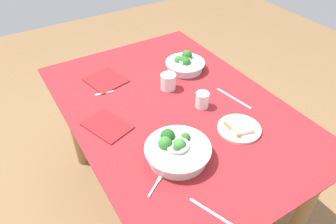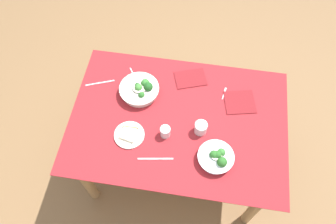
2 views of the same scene
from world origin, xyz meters
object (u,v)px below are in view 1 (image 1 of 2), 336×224
broccoli_bowl_near (177,150)px  fork_by_near_bowl (103,93)px  table_knife_right (234,98)px  napkin_folded_upper (106,80)px  bread_side_plate (239,128)px  napkin_folded_lower (107,126)px  water_glass_side (202,100)px  fork_by_far_bowl (156,185)px  water_glass_center (168,82)px  table_knife_left (214,214)px  broccoli_bowl_far (185,64)px

broccoli_bowl_near → fork_by_near_bowl: 0.57m
table_knife_right → napkin_folded_upper: napkin_folded_upper is taller
bread_side_plate → table_knife_right: 0.23m
napkin_folded_upper → napkin_folded_lower: 0.38m
napkin_folded_upper → water_glass_side: bearing=34.5°
napkin_folded_upper → fork_by_far_bowl: bearing=-8.8°
bread_side_plate → broccoli_bowl_near: bearing=-91.1°
fork_by_far_bowl → bread_side_plate: bearing=-24.8°
water_glass_center → table_knife_left: water_glass_center is taller
water_glass_center → fork_by_far_bowl: water_glass_center is taller
fork_by_near_bowl → napkin_folded_upper: 0.12m
broccoli_bowl_near → water_glass_center: bearing=152.6°
fork_by_far_bowl → table_knife_right: bearing=-10.0°
fork_by_far_bowl → napkin_folded_upper: size_ratio=0.48×
table_knife_left → napkin_folded_upper: 0.96m
water_glass_center → napkin_folded_upper: (-0.24, -0.25, -0.04)m
napkin_folded_lower → water_glass_center: bearing=105.9°
water_glass_center → napkin_folded_upper: 0.35m
fork_by_far_bowl → broccoli_bowl_far: bearing=15.1°
broccoli_bowl_far → bread_side_plate: size_ratio=1.15×
water_glass_side → fork_by_near_bowl: bearing=-133.1°
napkin_folded_upper → table_knife_right: bearing=44.9°
water_glass_center → fork_by_near_bowl: water_glass_center is taller
napkin_folded_upper → bread_side_plate: bearing=27.5°
fork_by_far_bowl → napkin_folded_upper: napkin_folded_upper is taller
broccoli_bowl_near → water_glass_side: broccoli_bowl_near is taller
fork_by_far_bowl → fork_by_near_bowl: 0.65m
broccoli_bowl_far → table_knife_left: 0.95m
fork_by_near_bowl → broccoli_bowl_near: bearing=109.1°
broccoli_bowl_far → water_glass_side: bearing=-20.0°
bread_side_plate → water_glass_side: water_glass_side is taller
broccoli_bowl_far → broccoli_bowl_near: (0.55, -0.40, 0.00)m
broccoli_bowl_near → napkin_folded_upper: size_ratio=1.34×
broccoli_bowl_near → table_knife_right: bearing=111.9°
water_glass_side → fork_by_far_bowl: water_glass_side is taller
fork_by_near_bowl → napkin_folded_upper: napkin_folded_upper is taller
fork_by_near_bowl → napkin_folded_upper: size_ratio=0.49×
bread_side_plate → napkin_folded_lower: bread_side_plate is taller
water_glass_center → napkin_folded_lower: water_glass_center is taller
bread_side_plate → napkin_folded_upper: (-0.68, -0.35, -0.01)m
table_knife_left → table_knife_right: size_ratio=0.92×
water_glass_center → fork_by_far_bowl: 0.63m
fork_by_far_bowl → water_glass_center: bearing=20.5°
fork_by_far_bowl → table_knife_right: same height
broccoli_bowl_far → water_glass_side: (0.33, -0.12, 0.00)m
water_glass_center → napkin_folded_upper: size_ratio=0.42×
broccoli_bowl_far → bread_side_plate: 0.56m
water_glass_center → napkin_folded_lower: 0.41m
water_glass_side → table_knife_right: water_glass_side is taller
fork_by_near_bowl → table_knife_left: (0.86, 0.05, -0.00)m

